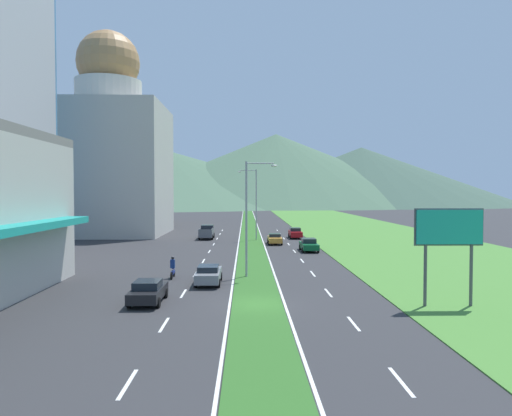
{
  "coord_description": "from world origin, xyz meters",
  "views": [
    {
      "loc": [
        -0.71,
        -29.58,
        7.12
      ],
      "look_at": [
        0.74,
        38.43,
        4.82
      ],
      "focal_mm": 33.22,
      "sensor_mm": 36.0,
      "label": 1
    }
  ],
  "objects_px": {
    "car_3": "(275,239)",
    "car_4": "(148,291)",
    "car_2": "(209,274)",
    "motorcycle_rider": "(173,269)",
    "street_lamp_near": "(250,211)",
    "billboard_roadside": "(449,233)",
    "street_lamp_mid": "(254,200)",
    "car_0": "(309,245)",
    "pickup_truck_0": "(207,232)",
    "car_1": "(295,233)"
  },
  "relations": [
    {
      "from": "car_3",
      "to": "car_4",
      "type": "height_order",
      "value": "car_4"
    },
    {
      "from": "car_2",
      "to": "motorcycle_rider",
      "type": "relative_size",
      "value": 2.33
    },
    {
      "from": "car_3",
      "to": "street_lamp_near",
      "type": "bearing_deg",
      "value": -8.26
    },
    {
      "from": "billboard_roadside",
      "to": "motorcycle_rider",
      "type": "relative_size",
      "value": 3.06
    },
    {
      "from": "street_lamp_mid",
      "to": "billboard_roadside",
      "type": "bearing_deg",
      "value": -74.53
    },
    {
      "from": "street_lamp_near",
      "to": "car_3",
      "type": "relative_size",
      "value": 2.21
    },
    {
      "from": "car_3",
      "to": "motorcycle_rider",
      "type": "relative_size",
      "value": 2.18
    },
    {
      "from": "street_lamp_near",
      "to": "car_2",
      "type": "height_order",
      "value": "street_lamp_near"
    },
    {
      "from": "car_0",
      "to": "pickup_truck_0",
      "type": "height_order",
      "value": "pickup_truck_0"
    },
    {
      "from": "billboard_roadside",
      "to": "motorcycle_rider",
      "type": "bearing_deg",
      "value": 151.16
    },
    {
      "from": "car_4",
      "to": "street_lamp_mid",
      "type": "bearing_deg",
      "value": -10.88
    },
    {
      "from": "billboard_roadside",
      "to": "car_4",
      "type": "bearing_deg",
      "value": 175.41
    },
    {
      "from": "billboard_roadside",
      "to": "car_0",
      "type": "relative_size",
      "value": 1.28
    },
    {
      "from": "street_lamp_mid",
      "to": "car_3",
      "type": "height_order",
      "value": "street_lamp_mid"
    },
    {
      "from": "car_2",
      "to": "street_lamp_near",
      "type": "bearing_deg",
      "value": -47.91
    },
    {
      "from": "car_2",
      "to": "car_4",
      "type": "xyz_separation_m",
      "value": [
        -3.39,
        -6.18,
        -0.01
      ]
    },
    {
      "from": "street_lamp_near",
      "to": "street_lamp_mid",
      "type": "xyz_separation_m",
      "value": [
        0.94,
        30.15,
        0.41
      ]
    },
    {
      "from": "pickup_truck_0",
      "to": "car_1",
      "type": "bearing_deg",
      "value": -88.14
    },
    {
      "from": "billboard_roadside",
      "to": "car_1",
      "type": "distance_m",
      "value": 44.21
    },
    {
      "from": "car_3",
      "to": "pickup_truck_0",
      "type": "distance_m",
      "value": 12.62
    },
    {
      "from": "car_0",
      "to": "billboard_roadside",
      "type": "bearing_deg",
      "value": 10.07
    },
    {
      "from": "car_3",
      "to": "car_4",
      "type": "relative_size",
      "value": 0.98
    },
    {
      "from": "street_lamp_near",
      "to": "car_3",
      "type": "distance_m",
      "value": 25.66
    },
    {
      "from": "street_lamp_mid",
      "to": "pickup_truck_0",
      "type": "xyz_separation_m",
      "value": [
        -7.23,
        2.6,
        -4.93
      ]
    },
    {
      "from": "car_0",
      "to": "car_1",
      "type": "xyz_separation_m",
      "value": [
        0.03,
        15.95,
        0.04
      ]
    },
    {
      "from": "car_0",
      "to": "car_3",
      "type": "relative_size",
      "value": 1.1
    },
    {
      "from": "car_4",
      "to": "pickup_truck_0",
      "type": "relative_size",
      "value": 0.83
    },
    {
      "from": "car_4",
      "to": "pickup_truck_0",
      "type": "bearing_deg",
      "value": -0.42
    },
    {
      "from": "pickup_truck_0",
      "to": "motorcycle_rider",
      "type": "height_order",
      "value": "pickup_truck_0"
    },
    {
      "from": "car_2",
      "to": "pickup_truck_0",
      "type": "bearing_deg",
      "value": 4.94
    },
    {
      "from": "billboard_roadside",
      "to": "car_3",
      "type": "relative_size",
      "value": 1.4
    },
    {
      "from": "street_lamp_mid",
      "to": "billboard_roadside",
      "type": "distance_m",
      "value": 42.29
    },
    {
      "from": "street_lamp_near",
      "to": "billboard_roadside",
      "type": "bearing_deg",
      "value": -40.93
    },
    {
      "from": "billboard_roadside",
      "to": "car_3",
      "type": "height_order",
      "value": "billboard_roadside"
    },
    {
      "from": "billboard_roadside",
      "to": "pickup_truck_0",
      "type": "xyz_separation_m",
      "value": [
        -18.5,
        43.34,
        -3.6
      ]
    },
    {
      "from": "car_1",
      "to": "motorcycle_rider",
      "type": "bearing_deg",
      "value": -22.15
    },
    {
      "from": "street_lamp_near",
      "to": "street_lamp_mid",
      "type": "bearing_deg",
      "value": 88.22
    },
    {
      "from": "billboard_roadside",
      "to": "pickup_truck_0",
      "type": "distance_m",
      "value": 47.26
    },
    {
      "from": "car_0",
      "to": "car_2",
      "type": "relative_size",
      "value": 1.03
    },
    {
      "from": "car_0",
      "to": "car_2",
      "type": "height_order",
      "value": "car_0"
    },
    {
      "from": "billboard_roadside",
      "to": "motorcycle_rider",
      "type": "distance_m",
      "value": 21.55
    },
    {
      "from": "street_lamp_near",
      "to": "street_lamp_mid",
      "type": "distance_m",
      "value": 30.17
    },
    {
      "from": "street_lamp_near",
      "to": "car_0",
      "type": "height_order",
      "value": "street_lamp_near"
    },
    {
      "from": "car_1",
      "to": "street_lamp_mid",
      "type": "bearing_deg",
      "value": -64.43
    },
    {
      "from": "street_lamp_mid",
      "to": "car_1",
      "type": "bearing_deg",
      "value": 25.57
    },
    {
      "from": "street_lamp_mid",
      "to": "car_1",
      "type": "height_order",
      "value": "street_lamp_mid"
    },
    {
      "from": "billboard_roadside",
      "to": "car_2",
      "type": "height_order",
      "value": "billboard_roadside"
    },
    {
      "from": "car_3",
      "to": "pickup_truck_0",
      "type": "relative_size",
      "value": 0.81
    },
    {
      "from": "car_1",
      "to": "car_2",
      "type": "bearing_deg",
      "value": -16.23
    },
    {
      "from": "motorcycle_rider",
      "to": "street_lamp_mid",
      "type": "bearing_deg",
      "value": -13.45
    }
  ]
}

